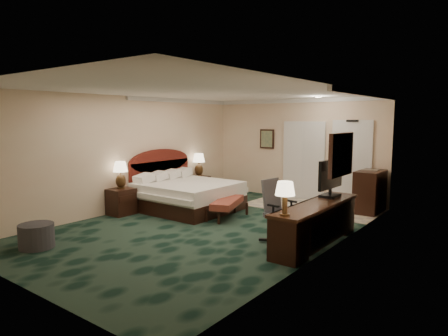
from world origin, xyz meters
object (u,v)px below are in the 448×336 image
Objects in this scene: bed at (188,196)px; nightstand_far at (199,186)px; lamp_near at (121,175)px; lamp_far at (199,165)px; desk_chair at (282,212)px; ottoman at (36,236)px; minibar at (370,192)px; bed_bench at (227,209)px; desk at (316,224)px; nightstand_near at (121,202)px; tv at (330,178)px.

nightstand_far is (-0.91, 1.44, -0.05)m from bed.
lamp_near is at bearing -126.85° from bed.
desk_chair is at bearing -31.14° from lamp_far.
ottoman is 0.58× the size of minibar.
lamp_near reaches higher than lamp_far.
bed_bench reaches higher than ottoman.
nightstand_far is at bearing 154.95° from desk.
nightstand_near reaches higher than bed_bench.
lamp_far reaches higher than ottoman.
minibar is at bearing 39.22° from nightstand_near.
desk_chair is (3.95, 0.34, 0.26)m from nightstand_near.
desk is 0.61m from desk_chair.
ottoman is 5.26m from tv.
nightstand_far is 0.22× the size of desk.
minibar is at bearing 11.54° from nightstand_far.
bed is at bearing -57.82° from nightstand_far.
bed reaches higher than nightstand_near.
minibar reaches higher than nightstand_far.
bed is 1.84m from lamp_far.
lamp_far is at bearing -169.04° from minibar.
ottoman is (0.78, -5.10, -0.08)m from nightstand_far.
lamp_near is at bearing -168.32° from desk_chair.
bed is at bearing 54.94° from nightstand_near.
bed is 3.67m from ottoman.
tv reaches higher than bed_bench.
lamp_far is 1.12× the size of ottoman.
lamp_near is at bearing -172.48° from desk.
ottoman is at bearing -81.02° from lamp_far.
bed_bench is at bearing -35.43° from nightstand_far.
lamp_near is 1.08× the size of ottoman.
lamp_far is at bearing 154.67° from desk.
minibar is (2.31, 2.42, 0.28)m from bed_bench.
desk is (4.49, -2.13, -0.52)m from lamp_far.
bed is at bearing 53.15° from lamp_near.
lamp_near is 2.65m from ottoman.
minibar reaches higher than ottoman.
ottoman is at bearing -71.58° from lamp_near.
bed_bench is at bearing -35.78° from lamp_far.
desk_chair is (3.98, 0.31, -0.35)m from lamp_near.
desk is 2.26× the size of desk_chair.
minibar is (4.43, 3.62, 0.19)m from nightstand_near.
nightstand_far is 0.63× the size of tv.
tv is at bearing -17.63° from bed_bench.
ottoman is 0.64× the size of tv.
lamp_near is (-0.04, 0.03, 0.60)m from nightstand_near.
minibar is at bearing 88.83° from desk_chair.
ottoman is at bearing -131.09° from bed_bench.
bed_bench is (2.16, 1.16, -0.69)m from lamp_near.
nightstand_near is at bearing -140.78° from minibar.
lamp_far is at bearing 98.98° from ottoman.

